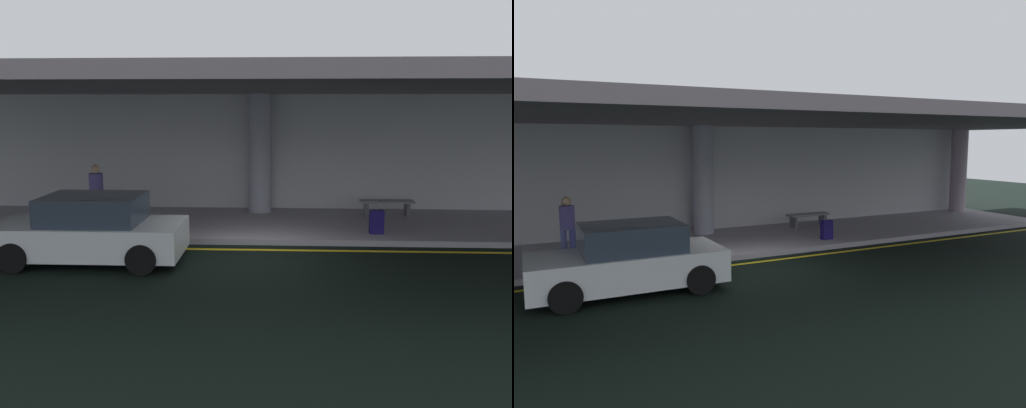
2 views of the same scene
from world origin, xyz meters
The scene contains 11 objects.
ground_plane centered at (0.00, 0.00, 0.00)m, with size 60.00×60.00×0.00m, color black.
sidewalk centered at (0.00, 3.10, 0.07)m, with size 26.00×4.20×0.15m, color #96929D.
lane_stripe_yellow centered at (0.00, 0.57, 0.00)m, with size 26.00×0.14×0.01m, color yellow.
support_column_left_mid centered at (0.00, 4.60, 1.97)m, with size 0.71×0.71×3.65m, color #9395A4.
ceiling_overhang centered at (0.00, 2.60, 3.95)m, with size 28.00×13.20×0.30m, color slate.
terminal_back_wall centered at (0.00, 5.35, 1.90)m, with size 26.00×0.30×3.80m, color #BABBC0.
car_white centered at (-3.52, -0.58, 0.71)m, with size 4.10×1.92×1.50m.
traveler_with_luggage centered at (-4.49, 2.56, 1.11)m, with size 0.38×0.38×1.68m.
suitcase_upright_primary centered at (3.16, 1.78, 0.46)m, with size 0.36×0.22×0.90m.
bench_metal centered at (3.86, 4.08, 0.50)m, with size 1.60×0.50×0.48m.
trash_bin_steel centered at (-3.47, 2.42, 0.57)m, with size 0.56×0.56×0.85m, color gray.
Camera 1 is at (0.64, -11.76, 3.40)m, focal length 37.03 mm.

